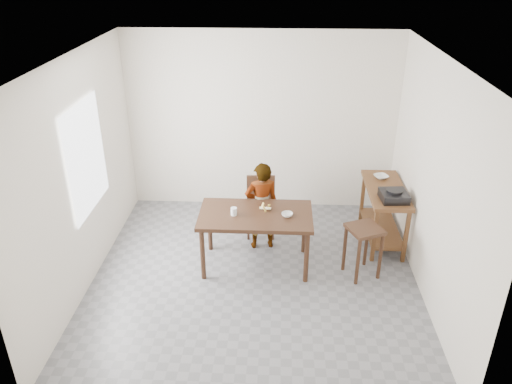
{
  "coord_description": "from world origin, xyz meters",
  "views": [
    {
      "loc": [
        0.27,
        -5.07,
        3.74
      ],
      "look_at": [
        0.0,
        0.4,
        1.0
      ],
      "focal_mm": 35.0,
      "sensor_mm": 36.0,
      "label": 1
    }
  ],
  "objects_px": {
    "dining_chair": "(261,208)",
    "child": "(262,206)",
    "dining_table": "(256,240)",
    "stool": "(362,251)",
    "prep_counter": "(383,214)"
  },
  "relations": [
    {
      "from": "prep_counter",
      "to": "stool",
      "type": "relative_size",
      "value": 1.78
    },
    {
      "from": "dining_table",
      "to": "stool",
      "type": "relative_size",
      "value": 2.07
    },
    {
      "from": "dining_table",
      "to": "child",
      "type": "height_order",
      "value": "child"
    },
    {
      "from": "prep_counter",
      "to": "child",
      "type": "xyz_separation_m",
      "value": [
        -1.66,
        -0.26,
        0.22
      ]
    },
    {
      "from": "prep_counter",
      "to": "child",
      "type": "height_order",
      "value": "child"
    },
    {
      "from": "dining_table",
      "to": "stool",
      "type": "height_order",
      "value": "dining_table"
    },
    {
      "from": "prep_counter",
      "to": "child",
      "type": "distance_m",
      "value": 1.7
    },
    {
      "from": "child",
      "to": "stool",
      "type": "relative_size",
      "value": 1.83
    },
    {
      "from": "dining_table",
      "to": "dining_chair",
      "type": "bearing_deg",
      "value": 87.57
    },
    {
      "from": "dining_table",
      "to": "prep_counter",
      "type": "bearing_deg",
      "value": 22.15
    },
    {
      "from": "dining_chair",
      "to": "child",
      "type": "bearing_deg",
      "value": -88.29
    },
    {
      "from": "dining_chair",
      "to": "dining_table",
      "type": "bearing_deg",
      "value": -94.78
    },
    {
      "from": "dining_table",
      "to": "stool",
      "type": "distance_m",
      "value": 1.34
    },
    {
      "from": "prep_counter",
      "to": "child",
      "type": "bearing_deg",
      "value": -171.27
    },
    {
      "from": "dining_table",
      "to": "dining_chair",
      "type": "xyz_separation_m",
      "value": [
        0.03,
        0.78,
        0.04
      ]
    }
  ]
}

